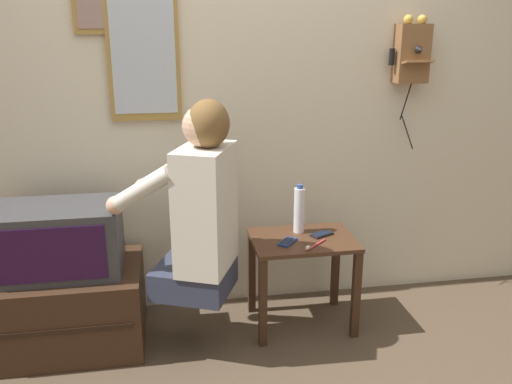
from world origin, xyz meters
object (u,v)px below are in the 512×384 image
at_px(cell_phone_spare, 322,234).
at_px(person, 200,207).
at_px(wall_phone_antique, 412,53).
at_px(wall_mirror, 143,44).
at_px(cell_phone_held, 288,242).
at_px(toothbrush, 315,245).
at_px(water_bottle, 299,210).
at_px(television, 59,239).

bearing_deg(cell_phone_spare, person, -100.86).
bearing_deg(person, wall_phone_antique, -46.81).
height_order(wall_mirror, cell_phone_held, wall_mirror).
xyz_separation_m(person, cell_phone_held, (0.46, 0.11, -0.26)).
height_order(person, toothbrush, person).
xyz_separation_m(cell_phone_held, water_bottle, (0.10, 0.14, 0.12)).
xyz_separation_m(wall_phone_antique, water_bottle, (-0.66, -0.19, -0.81)).
distance_m(cell_phone_held, cell_phone_spare, 0.22).
height_order(wall_mirror, toothbrush, wall_mirror).
height_order(television, wall_mirror, wall_mirror).
height_order(wall_phone_antique, cell_phone_held, wall_phone_antique).
height_order(person, water_bottle, person).
distance_m(person, cell_phone_held, 0.54).
bearing_deg(wall_mirror, cell_phone_held, -28.34).
bearing_deg(person, cell_phone_spare, -51.37).
bearing_deg(water_bottle, toothbrush, -81.62).
distance_m(wall_phone_antique, water_bottle, 1.06).
relative_size(water_bottle, toothbrush, 1.92).
xyz_separation_m(person, wall_phone_antique, (1.21, 0.44, 0.67)).
bearing_deg(wall_phone_antique, person, -159.96).
distance_m(television, toothbrush, 1.28).
relative_size(television, wall_mirror, 0.76).
bearing_deg(wall_phone_antique, cell_phone_held, -156.46).
bearing_deg(television, cell_phone_held, -2.85).
bearing_deg(water_bottle, cell_phone_held, -124.27).
bearing_deg(toothbrush, cell_phone_held, 19.27).
relative_size(cell_phone_spare, toothbrush, 0.98).
distance_m(television, wall_phone_antique, 2.10).
xyz_separation_m(wall_phone_antique, wall_mirror, (-1.45, 0.04, 0.05)).
bearing_deg(wall_phone_antique, water_bottle, -164.04).
bearing_deg(cell_phone_spare, water_bottle, -149.12).
height_order(television, toothbrush, television).
xyz_separation_m(person, cell_phone_spare, (0.66, 0.18, -0.26)).
relative_size(wall_phone_antique, cell_phone_held, 5.46).
relative_size(cell_phone_spare, water_bottle, 0.51).
xyz_separation_m(television, wall_phone_antique, (1.90, 0.27, 0.86)).
distance_m(wall_mirror, cell_phone_held, 1.26).
bearing_deg(wall_phone_antique, toothbrush, -147.66).
height_order(television, cell_phone_spare, television).
distance_m(wall_mirror, toothbrush, 1.35).
height_order(person, cell_phone_spare, person).
bearing_deg(television, person, -13.86).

